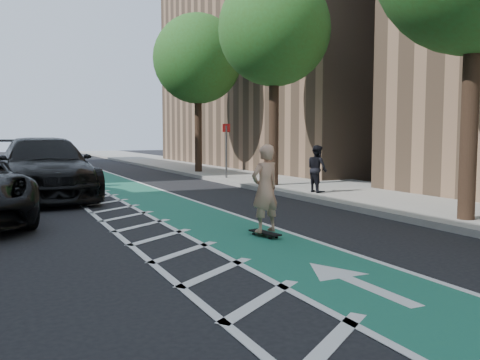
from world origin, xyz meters
TOP-DOWN VIEW (x-y plane):
  - ground at (0.00, 0.00)m, footprint 120.00×120.00m
  - bike_lane at (3.00, 10.00)m, footprint 2.00×90.00m
  - buffer_strip at (1.50, 10.00)m, footprint 1.40×90.00m
  - sidewalk_right at (9.50, 10.00)m, footprint 5.00×90.00m
  - curb_right at (7.05, 10.00)m, footprint 0.12×90.00m
  - building_right_far at (17.50, 20.00)m, footprint 14.00×22.00m
  - tree_r_c at (7.90, 8.00)m, footprint 4.20×4.20m
  - tree_r_d at (7.90, 16.00)m, footprint 4.20×4.20m
  - sign_post at (7.60, 12.00)m, footprint 0.35×0.08m
  - skateboard at (3.35, 0.56)m, footprint 0.36×0.79m
  - skateboarder at (3.35, 0.56)m, footprint 0.68×0.52m
  - suv_far at (0.00, 9.04)m, footprint 2.93×6.68m
  - car_grey at (0.20, 29.86)m, footprint 1.59×4.35m
  - pedestrian at (7.96, 5.60)m, footprint 0.59×0.75m

SIDE VIEW (x-z plane):
  - ground at x=0.00m, z-range 0.00..0.00m
  - buffer_strip at x=1.50m, z-range 0.00..0.01m
  - bike_lane at x=3.00m, z-range 0.00..0.01m
  - sidewalk_right at x=9.50m, z-range 0.00..0.15m
  - curb_right at x=7.05m, z-range 0.00..0.16m
  - skateboard at x=3.35m, z-range 0.03..0.13m
  - car_grey at x=0.20m, z-range 0.00..1.42m
  - pedestrian at x=7.96m, z-range 0.15..1.67m
  - skateboarder at x=3.35m, z-range 0.10..1.80m
  - suv_far at x=0.00m, z-range 0.00..1.91m
  - sign_post at x=7.60m, z-range 0.11..2.59m
  - tree_r_c at x=7.90m, z-range 1.82..9.72m
  - tree_r_d at x=7.90m, z-range 1.82..9.72m
  - building_right_far at x=17.50m, z-range 0.00..19.00m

